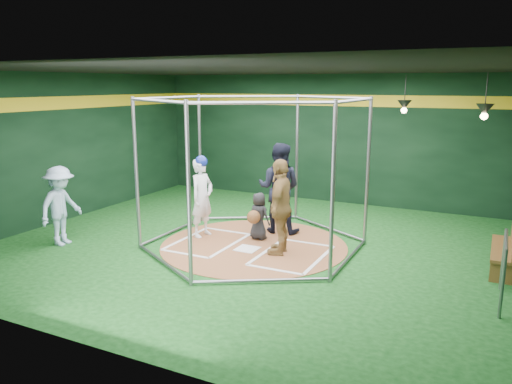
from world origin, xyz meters
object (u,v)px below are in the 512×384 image
at_px(batter_figure, 202,196).
at_px(umpire, 279,188).
at_px(dugout_bench, 508,244).
at_px(visitor_leopard, 281,207).

bearing_deg(batter_figure, umpire, 37.08).
relative_size(batter_figure, umpire, 0.88).
bearing_deg(umpire, dugout_bench, 168.05).
distance_m(visitor_leopard, umpire, 1.44).
distance_m(batter_figure, dugout_bench, 5.96).
bearing_deg(dugout_bench, visitor_leopard, -166.22).
height_order(visitor_leopard, dugout_bench, visitor_leopard).
height_order(batter_figure, umpire, umpire).
distance_m(umpire, dugout_bench, 4.60).
xyz_separation_m(batter_figure, umpire, (1.35, 1.02, 0.12)).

